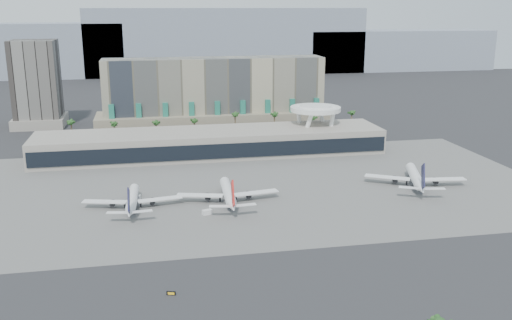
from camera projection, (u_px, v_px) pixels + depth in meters
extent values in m
plane|color=#232326|center=(253.00, 240.00, 178.82)|extent=(900.00, 900.00, 0.00)
cube|color=#5B5B59|center=(228.00, 188.00, 230.94)|extent=(260.00, 130.00, 0.06)
cube|color=gray|center=(226.00, 41.00, 626.35)|extent=(300.00, 60.00, 70.00)
cube|color=gray|center=(396.00, 50.00, 666.81)|extent=(220.00, 60.00, 45.00)
cube|color=tan|center=(215.00, 93.00, 341.09)|extent=(130.00, 22.00, 42.00)
cube|color=#9D9275|center=(216.00, 120.00, 343.34)|extent=(140.00, 30.00, 10.00)
cube|color=#21725E|center=(112.00, 120.00, 321.66)|extent=(3.00, 2.00, 18.00)
cube|color=#21725E|center=(139.00, 119.00, 324.46)|extent=(3.00, 2.00, 18.00)
cube|color=#21725E|center=(166.00, 118.00, 327.25)|extent=(3.00, 2.00, 18.00)
cube|color=#21725E|center=(192.00, 117.00, 330.04)|extent=(3.00, 2.00, 18.00)
cube|color=#21725E|center=(218.00, 116.00, 332.83)|extent=(3.00, 2.00, 18.00)
cube|color=#21725E|center=(243.00, 116.00, 335.62)|extent=(3.00, 2.00, 18.00)
cube|color=#21725E|center=(268.00, 115.00, 338.41)|extent=(3.00, 2.00, 18.00)
cube|color=#21725E|center=(292.00, 114.00, 341.21)|extent=(3.00, 2.00, 18.00)
cube|color=#21725E|center=(316.00, 113.00, 344.00)|extent=(3.00, 2.00, 18.00)
cube|color=black|center=(37.00, 84.00, 343.95)|extent=(26.00, 26.00, 52.00)
cube|color=#ABA297|center=(40.00, 121.00, 349.91)|extent=(30.00, 30.00, 6.00)
cube|color=#ABA297|center=(211.00, 143.00, 281.52)|extent=(170.00, 32.00, 12.00)
cube|color=black|center=(215.00, 151.00, 266.29)|extent=(168.00, 0.60, 7.00)
cube|color=black|center=(211.00, 128.00, 279.64)|extent=(170.00, 12.00, 2.50)
cylinder|color=white|center=(323.00, 123.00, 303.36)|extent=(6.98, 6.99, 21.89)
cylinder|color=white|center=(300.00, 124.00, 300.99)|extent=(6.98, 6.99, 21.89)
cylinder|color=white|center=(307.00, 129.00, 288.93)|extent=(6.98, 6.99, 21.89)
cylinder|color=white|center=(331.00, 128.00, 291.30)|extent=(6.98, 6.99, 21.89)
cylinder|color=white|center=(315.00, 109.00, 293.81)|extent=(26.00, 26.00, 2.20)
cylinder|color=white|center=(316.00, 106.00, 293.47)|extent=(16.00, 16.00, 1.20)
cylinder|color=brown|center=(72.00, 134.00, 301.66)|extent=(0.70, 0.70, 12.00)
sphere|color=#244F1F|center=(71.00, 123.00, 300.18)|extent=(2.80, 2.80, 2.80)
cylinder|color=brown|center=(115.00, 132.00, 305.76)|extent=(0.70, 0.70, 12.00)
sphere|color=#244F1F|center=(114.00, 121.00, 304.28)|extent=(2.80, 2.80, 2.80)
cylinder|color=brown|center=(156.00, 130.00, 309.85)|extent=(0.70, 0.70, 12.00)
sphere|color=#244F1F|center=(156.00, 120.00, 308.37)|extent=(2.80, 2.80, 2.80)
cylinder|color=brown|center=(195.00, 129.00, 313.76)|extent=(0.70, 0.70, 12.00)
sphere|color=#244F1F|center=(195.00, 119.00, 312.28)|extent=(2.80, 2.80, 2.80)
cylinder|color=brown|center=(236.00, 127.00, 318.04)|extent=(0.70, 0.70, 12.00)
sphere|color=#244F1F|center=(236.00, 117.00, 316.56)|extent=(2.80, 2.80, 2.80)
cylinder|color=brown|center=(274.00, 126.00, 322.13)|extent=(0.70, 0.70, 12.00)
sphere|color=#244F1F|center=(274.00, 116.00, 320.66)|extent=(2.80, 2.80, 2.80)
cylinder|color=brown|center=(312.00, 124.00, 326.23)|extent=(0.70, 0.70, 12.00)
sphere|color=#244F1F|center=(312.00, 114.00, 324.75)|extent=(2.80, 2.80, 2.80)
cylinder|color=brown|center=(350.00, 123.00, 330.51)|extent=(0.70, 0.70, 12.00)
sphere|color=#244F1F|center=(350.00, 113.00, 329.03)|extent=(2.80, 2.80, 2.80)
cylinder|color=white|center=(133.00, 198.00, 208.23)|extent=(4.69, 24.56, 3.58)
cylinder|color=#0F0F33|center=(133.00, 198.00, 208.26)|extent=(4.59, 24.07, 3.51)
cone|color=white|center=(135.00, 187.00, 221.61)|extent=(3.76, 4.19, 3.58)
cone|color=white|center=(130.00, 212.00, 193.07)|extent=(3.94, 8.21, 3.58)
cube|color=white|center=(105.00, 202.00, 206.11)|extent=(16.50, 7.53, 0.31)
cube|color=white|center=(160.00, 199.00, 208.92)|extent=(16.49, 6.17, 0.31)
cylinder|color=black|center=(113.00, 203.00, 207.15)|extent=(2.13, 3.67, 1.97)
cylinder|color=black|center=(153.00, 201.00, 209.20)|extent=(2.13, 3.67, 1.97)
cube|color=#0F0F33|center=(129.00, 201.00, 190.58)|extent=(0.82, 8.14, 9.43)
cube|color=white|center=(117.00, 213.00, 191.53)|extent=(7.40, 3.25, 0.22)
cube|color=white|center=(142.00, 211.00, 192.68)|extent=(7.32, 2.63, 0.22)
cylinder|color=black|center=(134.00, 196.00, 217.98)|extent=(0.45, 0.45, 1.43)
cylinder|color=black|center=(125.00, 206.00, 207.61)|extent=(0.63, 0.63, 1.43)
cylinder|color=black|center=(141.00, 205.00, 208.43)|extent=(0.63, 0.63, 1.43)
cylinder|color=white|center=(228.00, 192.00, 214.75)|extent=(5.11, 26.42, 3.85)
cylinder|color=#0F0F33|center=(228.00, 192.00, 214.79)|extent=(5.00, 25.89, 3.77)
cone|color=white|center=(224.00, 180.00, 229.14)|extent=(4.05, 4.51, 3.85)
cone|color=white|center=(233.00, 206.00, 198.45)|extent=(4.26, 8.84, 3.85)
cube|color=white|center=(200.00, 195.00, 212.50)|extent=(17.74, 8.14, 0.34)
cube|color=white|center=(256.00, 193.00, 215.47)|extent=(17.72, 6.59, 0.34)
cylinder|color=black|center=(208.00, 197.00, 213.61)|extent=(2.30, 3.95, 2.12)
cylinder|color=black|center=(248.00, 195.00, 215.78)|extent=(2.30, 3.95, 2.12)
cube|color=red|center=(233.00, 194.00, 195.77)|extent=(0.90, 8.76, 10.14)
cube|color=white|center=(220.00, 206.00, 196.80)|extent=(7.96, 3.52, 0.24)
cube|color=white|center=(245.00, 205.00, 198.01)|extent=(7.86, 2.81, 0.24)
cylinder|color=black|center=(225.00, 190.00, 225.24)|extent=(0.48, 0.48, 1.54)
cylinder|color=black|center=(220.00, 200.00, 214.10)|extent=(0.67, 0.67, 1.54)
cylinder|color=black|center=(236.00, 199.00, 214.97)|extent=(0.67, 0.67, 1.54)
cylinder|color=white|center=(415.00, 176.00, 234.03)|extent=(12.58, 27.49, 4.05)
cylinder|color=#0F0F33|center=(415.00, 176.00, 234.07)|extent=(12.33, 26.95, 3.97)
cone|color=white|center=(410.00, 166.00, 249.20)|extent=(5.28, 5.61, 4.05)
cone|color=white|center=(421.00, 189.00, 216.83)|extent=(6.73, 9.93, 4.05)
cube|color=white|center=(387.00, 177.00, 234.58)|extent=(17.77, 12.73, 0.35)
cube|color=white|center=(443.00, 179.00, 231.84)|extent=(18.57, 6.07, 0.35)
cylinder|color=black|center=(395.00, 179.00, 234.96)|extent=(3.39, 4.55, 2.23)
cylinder|color=black|center=(435.00, 181.00, 232.96)|extent=(3.39, 4.55, 2.23)
cube|color=#0F0F33|center=(423.00, 176.00, 214.01)|extent=(3.39, 8.89, 10.66)
cube|color=white|center=(410.00, 188.00, 216.29)|extent=(8.25, 5.60, 0.25)
cube|color=white|center=(434.00, 189.00, 215.17)|extent=(8.37, 3.66, 0.25)
cylinder|color=black|center=(411.00, 175.00, 245.08)|extent=(0.51, 0.51, 1.62)
cylinder|color=black|center=(407.00, 183.00, 234.19)|extent=(0.71, 0.71, 1.62)
cylinder|color=black|center=(423.00, 184.00, 233.39)|extent=(0.71, 0.71, 1.62)
cube|color=white|center=(134.00, 198.00, 214.70)|extent=(4.98, 3.28, 2.24)
cube|color=silver|center=(207.00, 212.00, 200.74)|extent=(3.79, 2.88, 1.73)
cube|color=black|center=(171.00, 293.00, 144.55)|extent=(2.32, 0.96, 1.06)
cube|color=gold|center=(171.00, 294.00, 144.37)|extent=(1.64, 0.53, 0.64)
cylinder|color=black|center=(168.00, 294.00, 144.44)|extent=(0.13, 0.13, 0.64)
cylinder|color=black|center=(174.00, 294.00, 144.76)|extent=(0.13, 0.13, 0.64)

